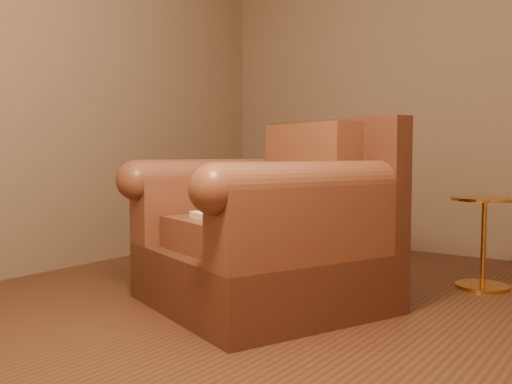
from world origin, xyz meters
The scene contains 5 objects.
floor centered at (0.00, 0.00, 0.00)m, with size 4.00×4.00×0.00m, color #4E2B1A.
armchair centered at (-0.31, -0.04, 0.38)m, with size 1.41×1.38×0.99m.
teddy_bear centered at (-0.25, 0.04, 0.57)m, with size 0.19×0.22×0.27m.
guidebook centered at (-0.37, -0.32, 0.49)m, with size 0.49×0.41×0.03m.
side_table centered at (0.54, 0.98, 0.29)m, with size 0.39×0.39×0.54m.
Camera 1 is at (1.37, -2.53, 0.81)m, focal length 40.00 mm.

